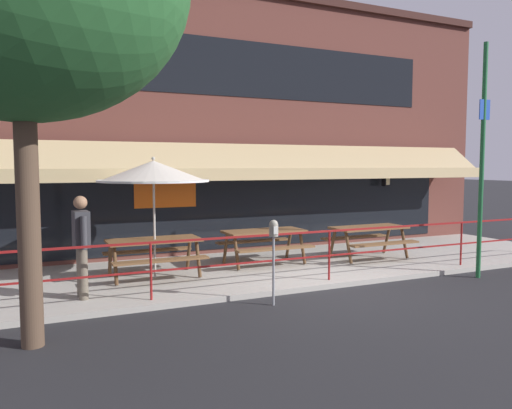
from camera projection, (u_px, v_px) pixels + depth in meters
ground_plane at (338, 288)px, 9.38m from camera, size 120.00×120.00×0.00m
patio_deck at (287, 266)px, 11.18m from camera, size 15.00×4.00×0.10m
restaurant_building at (247, 124)px, 12.94m from camera, size 15.00×1.60×6.77m
patio_railing at (329, 244)px, 9.58m from camera, size 13.84×0.04×0.97m
picnic_table_left at (154, 247)px, 9.80m from camera, size 1.80×1.42×0.76m
picnic_table_centre at (264, 237)px, 11.12m from camera, size 1.80×1.42×0.76m
picnic_table_right at (369, 233)px, 11.79m from camera, size 1.80×1.42×0.76m
patio_umbrella_left at (153, 172)px, 9.64m from camera, size 2.14×2.14×2.38m
pedestrian_walking at (81, 241)px, 8.23m from camera, size 0.26×0.62×1.71m
parking_meter_near at (274, 236)px, 8.15m from camera, size 0.15×0.16×1.42m
street_sign_pole at (482, 159)px, 10.08m from camera, size 0.28×0.09×4.75m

